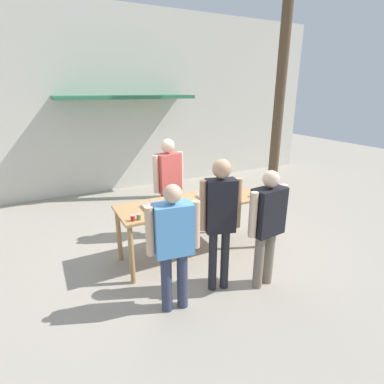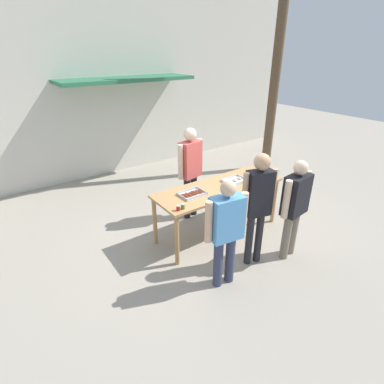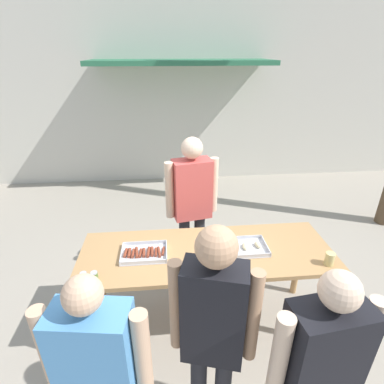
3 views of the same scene
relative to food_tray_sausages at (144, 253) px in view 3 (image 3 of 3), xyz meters
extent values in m
plane|color=#A39989|center=(0.58, 0.00, -0.94)|extent=(24.00, 24.00, 0.00)
cube|color=beige|center=(0.58, 4.00, 1.31)|extent=(12.00, 0.12, 4.50)
cube|color=#2D704C|center=(0.58, 3.45, 1.46)|extent=(3.20, 1.00, 0.08)
cube|color=tan|center=(0.58, 0.00, -0.03)|extent=(2.33, 0.81, 0.04)
cylinder|color=tan|center=(-0.52, -0.35, -0.50)|extent=(0.07, 0.07, 0.88)
cylinder|color=tan|center=(1.67, -0.35, -0.50)|extent=(0.07, 0.07, 0.88)
cylinder|color=tan|center=(-0.52, 0.34, -0.50)|extent=(0.07, 0.07, 0.88)
cylinder|color=tan|center=(1.67, 0.34, -0.50)|extent=(0.07, 0.07, 0.88)
cube|color=silver|center=(0.00, 0.00, -0.01)|extent=(0.41, 0.30, 0.01)
cube|color=silver|center=(0.00, -0.15, 0.01)|extent=(0.41, 0.01, 0.03)
cube|color=silver|center=(0.00, 0.15, 0.01)|extent=(0.41, 0.01, 0.03)
cube|color=silver|center=(-0.20, 0.00, 0.01)|extent=(0.01, 0.30, 0.03)
cube|color=silver|center=(0.21, 0.00, 0.01)|extent=(0.01, 0.30, 0.03)
cylinder|color=brown|center=(-0.17, 0.01, 0.01)|extent=(0.04, 0.12, 0.03)
cylinder|color=brown|center=(-0.13, 0.00, 0.01)|extent=(0.03, 0.12, 0.03)
cylinder|color=brown|center=(-0.10, -0.01, 0.01)|extent=(0.03, 0.12, 0.03)
cylinder|color=brown|center=(-0.06, 0.00, 0.01)|extent=(0.04, 0.14, 0.03)
cylinder|color=brown|center=(-0.03, 0.00, 0.00)|extent=(0.03, 0.12, 0.02)
cylinder|color=brown|center=(0.00, -0.01, 0.01)|extent=(0.03, 0.11, 0.03)
cylinder|color=brown|center=(0.04, 0.00, 0.01)|extent=(0.03, 0.14, 0.03)
cylinder|color=brown|center=(0.07, 0.00, 0.01)|extent=(0.03, 0.12, 0.03)
cylinder|color=brown|center=(0.11, 0.00, 0.00)|extent=(0.03, 0.12, 0.02)
cylinder|color=brown|center=(0.14, -0.01, 0.01)|extent=(0.04, 0.14, 0.02)
cylinder|color=brown|center=(0.17, 0.01, 0.00)|extent=(0.04, 0.12, 0.02)
cube|color=silver|center=(0.93, 0.00, -0.01)|extent=(0.41, 0.30, 0.01)
cube|color=silver|center=(0.93, -0.15, 0.01)|extent=(0.41, 0.01, 0.03)
cube|color=silver|center=(0.93, 0.15, 0.01)|extent=(0.41, 0.01, 0.03)
cube|color=silver|center=(0.73, 0.00, 0.01)|extent=(0.01, 0.30, 0.03)
cube|color=silver|center=(1.13, 0.00, 0.01)|extent=(0.01, 0.30, 0.03)
ellipsoid|color=beige|center=(0.81, 0.01, 0.02)|extent=(0.06, 0.11, 0.04)
ellipsoid|color=beige|center=(0.93, -0.01, 0.01)|extent=(0.06, 0.11, 0.04)
ellipsoid|color=beige|center=(1.06, 0.01, 0.01)|extent=(0.06, 0.10, 0.04)
cylinder|color=#B22319|center=(-0.46, -0.30, 0.02)|extent=(0.06, 0.06, 0.07)
cylinder|color=#B2B2B7|center=(-0.46, -0.30, 0.06)|extent=(0.05, 0.05, 0.01)
cylinder|color=#567A38|center=(-0.38, -0.30, 0.02)|extent=(0.06, 0.06, 0.07)
cylinder|color=#B2B2B7|center=(-0.38, -0.30, 0.06)|extent=(0.05, 0.05, 0.01)
cylinder|color=#DBC67A|center=(1.60, -0.29, 0.04)|extent=(0.08, 0.08, 0.12)
cylinder|color=#232328|center=(0.42, 0.74, -0.51)|extent=(0.13, 0.13, 0.86)
cylinder|color=#232328|center=(0.60, 0.78, -0.51)|extent=(0.13, 0.13, 0.86)
cube|color=#C64C47|center=(0.51, 0.76, 0.26)|extent=(0.45, 0.31, 0.68)
sphere|color=beige|center=(0.51, 0.76, 0.74)|extent=(0.23, 0.23, 0.23)
cylinder|color=beige|center=(0.26, 0.71, 0.28)|extent=(0.09, 0.09, 0.65)
cylinder|color=beige|center=(0.76, 0.81, 0.28)|extent=(0.09, 0.09, 0.65)
cube|color=#5193D1|center=(-0.21, -1.07, 0.14)|extent=(0.47, 0.30, 0.61)
sphere|color=#DBAD89|center=(-0.21, -1.07, 0.57)|extent=(0.21, 0.21, 0.21)
cylinder|color=#DBAD89|center=(0.06, -1.11, 0.16)|extent=(0.10, 0.10, 0.58)
cylinder|color=#DBAD89|center=(-0.48, -1.03, 0.16)|extent=(0.10, 0.10, 0.58)
cube|color=black|center=(1.06, -1.19, 0.16)|extent=(0.46, 0.29, 0.62)
sphere|color=beige|center=(1.06, -1.19, 0.59)|extent=(0.21, 0.21, 0.21)
cylinder|color=beige|center=(1.33, -1.16, 0.18)|extent=(0.10, 0.10, 0.59)
cylinder|color=beige|center=(0.80, -1.22, 0.18)|extent=(0.10, 0.10, 0.59)
cube|color=black|center=(0.47, -0.98, 0.27)|extent=(0.41, 0.30, 0.68)
sphere|color=tan|center=(0.47, -0.98, 0.74)|extent=(0.23, 0.23, 0.23)
cylinder|color=tan|center=(0.69, -1.04, 0.28)|extent=(0.08, 0.08, 0.65)
cylinder|color=tan|center=(0.26, -0.92, 0.28)|extent=(0.08, 0.08, 0.65)
camera|label=1|loc=(-1.42, -3.89, 1.64)|focal=28.00mm
camera|label=2|loc=(-2.52, -3.53, 2.14)|focal=28.00mm
camera|label=3|loc=(0.23, -2.24, 1.67)|focal=28.00mm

